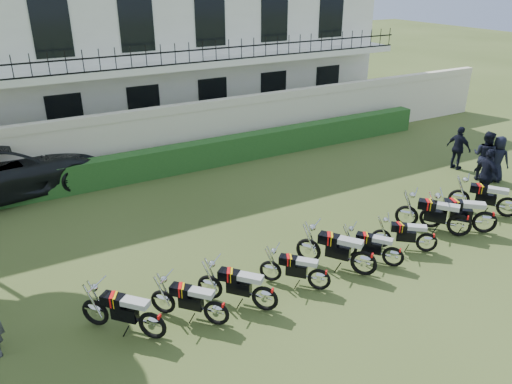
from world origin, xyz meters
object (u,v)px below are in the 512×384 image
officer_2 (487,176)px  officer_3 (497,159)px  motorcycle_1 (216,307)px  officer_4 (485,156)px  motorcycle_6 (427,238)px  motorcycle_9 (509,202)px  suv (3,169)px  motorcycle_5 (394,252)px  officer_5 (459,148)px  motorcycle_4 (364,257)px  motorcycle_2 (265,293)px  motorcycle_8 (486,217)px  motorcycle_0 (152,319)px  motorcycle_3 (319,274)px  motorcycle_7 (460,220)px

officer_2 → officer_3: officer_2 is taller
motorcycle_1 → officer_4: size_ratio=0.78×
motorcycle_6 → officer_3: bearing=-28.4°
motorcycle_9 → suv: (-12.98, 9.23, 0.38)m
motorcycle_5 → motorcycle_9: 4.95m
motorcycle_5 → officer_5: bearing=-7.5°
officer_2 → motorcycle_4: bearing=112.7°
motorcycle_2 → motorcycle_4: 2.78m
officer_5 → motorcycle_8: bearing=131.2°
motorcycle_0 → officer_2: bearing=-36.8°
officer_5 → motorcycle_2: bearing=102.5°
motorcycle_3 → motorcycle_6: size_ratio=0.94×
motorcycle_4 → motorcycle_8: bearing=-35.4°
officer_4 → motorcycle_8: bearing=118.2°
motorcycle_5 → motorcycle_8: size_ratio=0.86×
motorcycle_7 → motorcycle_9: 2.23m
motorcycle_4 → motorcycle_5: (0.91, -0.05, -0.09)m
suv → motorcycle_9: bearing=-135.2°
motorcycle_7 → officer_3: 4.93m
motorcycle_1 → motorcycle_9: bearing=-41.2°
motorcycle_6 → officer_2: officer_2 is taller
motorcycle_1 → officer_3: officer_3 is taller
motorcycle_4 → suv: bearing=91.3°
suv → motorcycle_1: bearing=-171.0°
motorcycle_4 → suv: (-7.13, 9.55, 0.37)m
motorcycle_2 → motorcycle_4: motorcycle_4 is taller
motorcycle_9 → suv: suv is taller
motorcycle_9 → motorcycle_0: bearing=143.9°
motorcycle_4 → motorcycle_2: bearing=145.0°
motorcycle_6 → officer_5: 6.78m
motorcycle_4 → motorcycle_9: motorcycle_4 is taller
motorcycle_6 → suv: (-9.32, 9.50, 0.46)m
suv → motorcycle_7: bearing=-140.8°
motorcycle_4 → officer_5: 8.69m
officer_4 → motorcycle_0: bearing=89.7°
motorcycle_7 → officer_3: officer_3 is taller
motorcycle_1 → officer_3: 12.15m
motorcycle_1 → suv: 10.04m
motorcycle_4 → motorcycle_9: (5.84, 0.33, -0.01)m
suv → officer_4: (14.84, -6.85, 0.00)m
motorcycle_1 → motorcycle_3: 2.61m
motorcycle_1 → suv: bearing=66.0°
motorcycle_9 → suv: bearing=108.3°
motorcycle_2 → suv: (-4.36, 9.57, 0.41)m
motorcycle_0 → motorcycle_4: (5.20, -0.29, 0.03)m
motorcycle_0 → motorcycle_5: motorcycle_0 is taller
officer_2 → officer_5: bearing=-23.5°
motorcycle_2 → officer_2: officer_2 is taller
motorcycle_3 → officer_5: (9.06, 3.84, 0.38)m
motorcycle_7 → officer_3: bearing=-10.7°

